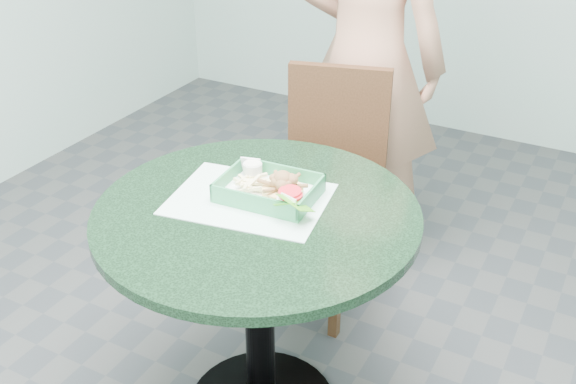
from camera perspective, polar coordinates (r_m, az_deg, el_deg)
The scene contains 9 objects.
cafe_table at distance 1.96m, azimuth -2.54°, elevation -6.20°, with size 0.91×0.91×0.75m.
dining_chair at distance 2.54m, azimuth 3.27°, elevation 1.50°, with size 0.38×0.38×0.93m.
diner_person at distance 2.65m, azimuth 6.79°, elevation 13.89°, with size 0.74×0.49×2.04m, color tan.
placemat at distance 1.92m, azimuth -3.28°, elevation -1.10°, with size 0.43×0.32×0.00m, color silver.
food_basket at distance 1.92m, azimuth -1.63°, elevation -0.51°, with size 0.27×0.20×0.05m.
crab_sandwich at distance 1.89m, azimuth -0.48°, elevation 0.14°, with size 0.12×0.12×0.07m.
fries_pile at distance 1.95m, azimuth -2.79°, elevation 0.64°, with size 0.11×0.12×0.04m, color #FFF0AC, non-canonical shape.
sauce_ramekin at distance 1.98m, azimuth -2.83°, elevation 1.63°, with size 0.06×0.06×0.03m.
garnish_cup at distance 1.83m, azimuth 0.14°, elevation -1.29°, with size 0.11×0.11×0.05m.
Camera 1 is at (0.83, -1.36, 1.73)m, focal length 42.00 mm.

